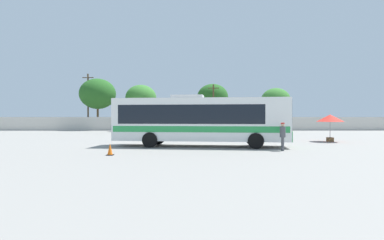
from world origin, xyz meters
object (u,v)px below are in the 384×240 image
Objects in this scene: vendor_umbrella_near_gate_red at (330,119)px; parked_car_leftmost_grey at (128,126)px; parked_car_third_black at (211,126)px; utility_pole_near at (213,106)px; roadside_tree_right at (276,100)px; attendant_by_bus_door at (283,135)px; utility_pole_far at (88,101)px; coach_bus_white_green at (198,119)px; roadside_tree_left at (98,94)px; roadside_tree_midright at (213,97)px; parked_car_second_dark_blue at (169,126)px; traffic_cone_on_apron at (110,150)px; roadside_tree_midleft at (141,98)px.

parked_car_leftmost_grey is (-20.40, 17.38, -1.12)m from vendor_umbrella_near_gate_red.
parked_car_third_black is 7.84m from utility_pole_near.
parked_car_third_black is 0.66× the size of roadside_tree_right.
parked_car_leftmost_grey is (-14.35, 24.12, -0.18)m from attendant_by_bus_door.
roadside_tree_right is at bearing 74.84° from attendant_by_bus_door.
coach_bus_white_green is at bearing -57.95° from utility_pole_far.
utility_pole_near is at bearing 83.38° from coach_bus_white_green.
attendant_by_bus_door is at bearing -55.55° from roadside_tree_left.
parked_car_leftmost_grey is 16.91m from roadside_tree_midright.
parked_car_leftmost_grey is at bearing -34.99° from utility_pole_far.
parked_car_leftmost_grey is 9.22m from roadside_tree_left.
parked_car_third_black is at bearing -95.43° from roadside_tree_midright.
parked_car_second_dark_blue is 6.46× the size of traffic_cone_on_apron.
roadside_tree_right is at bearing 64.67° from coach_bus_white_green.
utility_pole_near is at bearing 93.34° from attendant_by_bus_door.
roadside_tree_midright reaches higher than roadside_tree_midleft.
parked_car_third_black is (2.39, 20.95, -1.12)m from coach_bus_white_green.
traffic_cone_on_apron is at bearing -72.08° from roadside_tree_left.
parked_car_second_dark_blue is at bearing -121.48° from roadside_tree_midright.
roadside_tree_midright is 12.16× the size of traffic_cone_on_apron.
roadside_tree_midright reaches higher than utility_pole_near.
vendor_umbrella_near_gate_red is 34.83m from roadside_tree_left.
roadside_tree_midright is at bearing 14.29° from utility_pole_far.
roadside_tree_right is at bearing 34.89° from parked_car_third_black.
roadside_tree_right reaches higher than vendor_umbrella_near_gate_red.
roadside_tree_left is 1.04× the size of roadside_tree_midright.
roadside_tree_midleft is (0.52, 8.20, 4.41)m from parked_car_leftmost_grey.
utility_pole_far is at bearing -175.09° from utility_pole_near.
roadside_tree_left is 19.12m from roadside_tree_midright.
parked_car_leftmost_grey reaches higher than parked_car_third_black.
roadside_tree_left is at bearing 6.55° from utility_pole_far.
roadside_tree_left is at bearing 139.18° from vendor_umbrella_near_gate_red.
roadside_tree_left is at bearing 119.56° from coach_bus_white_green.
parked_car_second_dark_blue is at bearing -153.61° from roadside_tree_right.
roadside_tree_right is at bearing 26.39° from parked_car_second_dark_blue.
parked_car_leftmost_grey is at bearing 120.74° from attendant_by_bus_door.
vendor_umbrella_near_gate_red is 25.12m from roadside_tree_right.
utility_pole_far is (-27.67, 22.47, 2.67)m from vendor_umbrella_near_gate_red.
roadside_tree_left is 7.00m from roadside_tree_midleft.
utility_pole_far is (-21.62, 29.21, 3.61)m from attendant_by_bus_door.
roadside_tree_midright is at bearing 38.75° from parked_car_leftmost_grey.
traffic_cone_on_apron is at bearing -102.88° from roadside_tree_midright.
parked_car_leftmost_grey is at bearing 169.98° from parked_car_second_dark_blue.
vendor_umbrella_near_gate_red is 0.31× the size of roadside_tree_midleft.
utility_pole_near is at bearing -6.70° from roadside_tree_midleft.
coach_bus_white_green is 2.71× the size of parked_car_third_black.
roadside_tree_left is at bearing -165.12° from roadside_tree_midright.
parked_car_leftmost_grey is 11.68m from parked_car_third_black.
utility_pole_near is at bearing 108.01° from vendor_umbrella_near_gate_red.
parked_car_third_black reaches higher than traffic_cone_on_apron.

